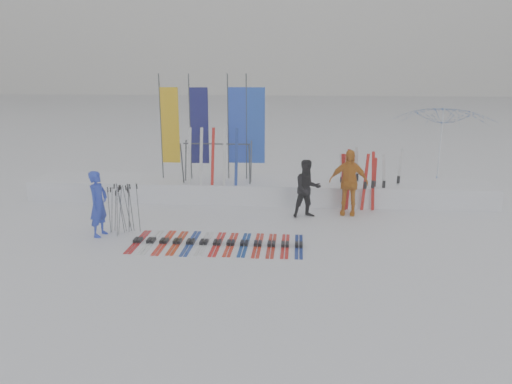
# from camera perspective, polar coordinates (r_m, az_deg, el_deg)

# --- Properties ---
(ground) EXTENTS (120.00, 120.00, 0.00)m
(ground) POSITION_cam_1_polar(r_m,az_deg,el_deg) (11.11, -1.74, -7.02)
(ground) COLOR white
(ground) RESTS_ON ground
(snow_bank) EXTENTS (14.00, 1.60, 0.60)m
(snow_bank) POSITION_cam_1_polar(r_m,az_deg,el_deg) (15.39, 0.20, 0.23)
(snow_bank) COLOR white
(snow_bank) RESTS_ON ground
(person_blue) EXTENTS (0.48, 0.65, 1.61)m
(person_blue) POSITION_cam_1_polar(r_m,az_deg,el_deg) (12.58, -17.56, -1.29)
(person_blue) COLOR #2139C3
(person_blue) RESTS_ON ground
(person_black) EXTENTS (0.92, 0.82, 1.59)m
(person_black) POSITION_cam_1_polar(r_m,az_deg,el_deg) (13.56, 5.88, 0.37)
(person_black) COLOR black
(person_black) RESTS_ON ground
(person_yellow) EXTENTS (1.13, 0.61, 1.82)m
(person_yellow) POSITION_cam_1_polar(r_m,az_deg,el_deg) (13.95, 10.52, 1.09)
(person_yellow) COLOR orange
(person_yellow) RESTS_ON ground
(tent_canopy) EXTENTS (3.47, 3.52, 2.85)m
(tent_canopy) POSITION_cam_1_polar(r_m,az_deg,el_deg) (17.39, 20.42, 4.76)
(tent_canopy) COLOR white
(tent_canopy) RESTS_ON ground
(ski_row) EXTENTS (3.94, 1.70, 0.07)m
(ski_row) POSITION_cam_1_polar(r_m,az_deg,el_deg) (11.67, -4.51, -5.81)
(ski_row) COLOR #AF0E10
(ski_row) RESTS_ON ground
(pole_cluster) EXTENTS (0.71, 0.79, 1.24)m
(pole_cluster) POSITION_cam_1_polar(r_m,az_deg,el_deg) (12.72, -15.00, -1.87)
(pole_cluster) COLOR #595B60
(pole_cluster) RESTS_ON ground
(feather_flags) EXTENTS (3.20, 0.20, 3.20)m
(feather_flags) POSITION_cam_1_polar(r_m,az_deg,el_deg) (15.38, -4.75, 7.54)
(feather_flags) COLOR #383A3F
(feather_flags) RESTS_ON ground
(ski_rack) EXTENTS (2.04, 0.80, 1.23)m
(ski_rack) POSITION_cam_1_polar(r_m,az_deg,el_deg) (14.91, -4.49, 3.99)
(ski_rack) COLOR #383A3F
(ski_rack) RESTS_ON ground
(upright_skis) EXTENTS (1.76, 1.07, 1.70)m
(upright_skis) POSITION_cam_1_polar(r_m,az_deg,el_deg) (14.85, 11.90, 1.41)
(upright_skis) COLOR red
(upright_skis) RESTS_ON ground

